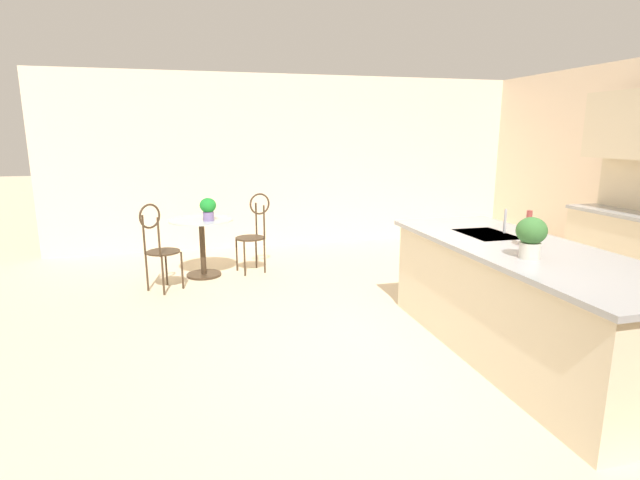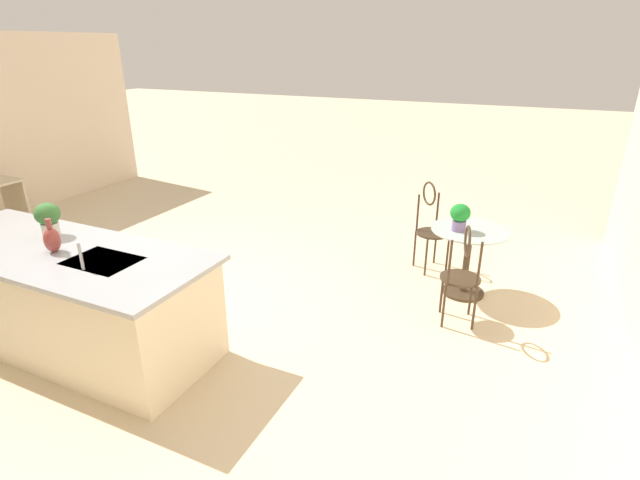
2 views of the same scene
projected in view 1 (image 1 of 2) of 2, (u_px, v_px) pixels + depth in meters
The scene contains 10 objects.
ground_plane at pixel (407, 351), 4.13m from camera, with size 40.00×40.00×0.00m, color beige.
wall_left_window at pixel (299, 162), 7.87m from camera, with size 0.12×7.80×2.70m, color beige.
kitchen_island at pixel (521, 302), 3.96m from camera, with size 2.80×1.06×0.92m.
bistro_table at pixel (202, 242), 6.21m from camera, with size 0.80×0.80×0.74m.
chair_near_window at pixel (254, 229), 6.39m from camera, with size 0.47×0.52×1.04m.
chair_by_island at pixel (159, 243), 5.57m from camera, with size 0.54×0.54×1.04m.
sink_faucet at pixel (505, 221), 4.40m from camera, with size 0.02×0.02×0.22m, color #B2B5BA.
potted_plant_on_table at pixel (208, 208), 6.03m from camera, with size 0.20×0.20×0.28m.
potted_plant_counter_near at pixel (531, 235), 3.49m from camera, with size 0.21×0.21×0.30m.
vase_on_counter at pixel (528, 232), 3.89m from camera, with size 0.13×0.13×0.29m.
Camera 1 is at (3.52, -1.68, 1.81)m, focal length 27.34 mm.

